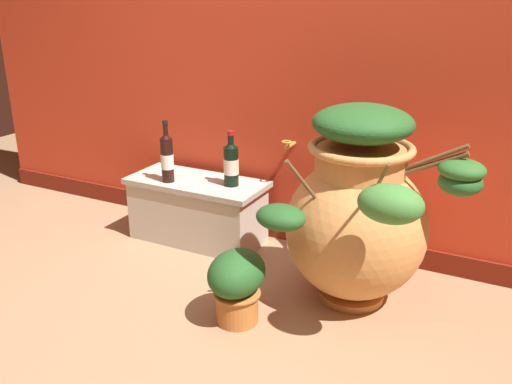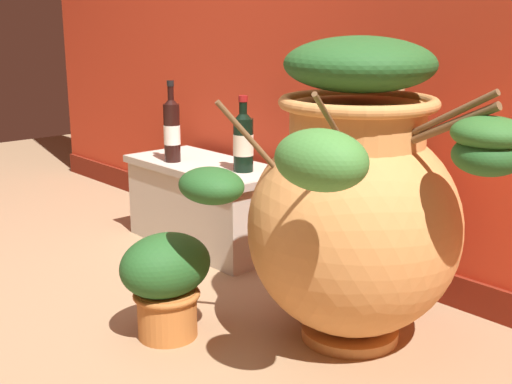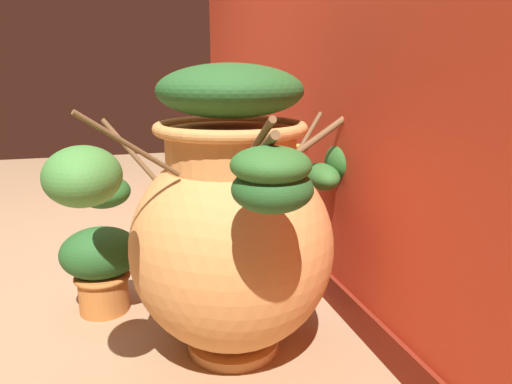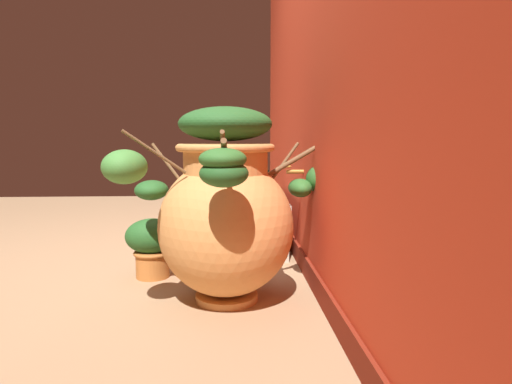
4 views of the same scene
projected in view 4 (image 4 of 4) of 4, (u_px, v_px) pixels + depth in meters
ground_plane at (116, 271)px, 2.56m from camera, size 7.00×7.00×0.00m
back_wall at (323, 45)px, 2.47m from camera, size 4.40×0.33×2.60m
terracotta_urn at (226, 210)px, 2.04m from camera, size 0.83×1.06×0.91m
stone_ledge at (259, 222)px, 3.07m from camera, size 0.78×0.35×0.36m
wine_bottle_left at (263, 182)px, 2.82m from camera, size 0.08×0.08×0.30m
wine_bottle_middle at (245, 176)px, 3.15m from camera, size 0.07×0.07×0.34m
potted_shrub at (152, 244)px, 2.43m from camera, size 0.23×0.29×0.33m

